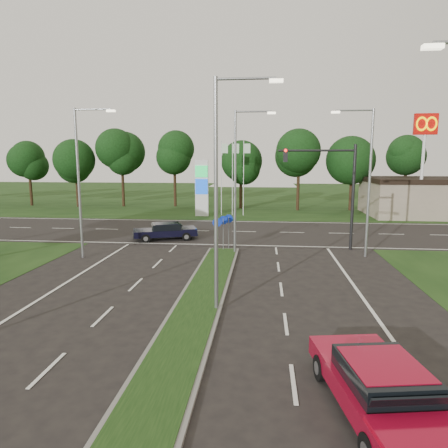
# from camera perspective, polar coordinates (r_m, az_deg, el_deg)

# --- Properties ---
(ground) EXTENTS (160.00, 160.00, 0.00)m
(ground) POSITION_cam_1_polar(r_m,az_deg,el_deg) (11.20, -9.52, -23.28)
(ground) COLOR black
(ground) RESTS_ON ground
(verge_far) EXTENTS (160.00, 50.00, 0.02)m
(verge_far) POSITION_cam_1_polar(r_m,az_deg,el_deg) (64.43, 3.40, 3.78)
(verge_far) COLOR black
(verge_far) RESTS_ON ground
(cross_road) EXTENTS (160.00, 12.00, 0.02)m
(cross_road) POSITION_cam_1_polar(r_m,az_deg,el_deg) (33.74, 1.19, -1.09)
(cross_road) COLOR black
(cross_road) RESTS_ON ground
(median_kerb) EXTENTS (2.00, 26.00, 0.12)m
(median_kerb) POSITION_cam_1_polar(r_m,az_deg,el_deg) (14.62, -5.29, -14.82)
(median_kerb) COLOR slate
(median_kerb) RESTS_ON ground
(commercial_building) EXTENTS (16.00, 9.00, 4.00)m
(commercial_building) POSITION_cam_1_polar(r_m,az_deg,el_deg) (49.25, 28.95, 3.35)
(commercial_building) COLOR gray
(commercial_building) RESTS_ON ground
(streetlight_median_near) EXTENTS (2.53, 0.22, 9.00)m
(streetlight_median_near) POSITION_cam_1_polar(r_m,az_deg,el_deg) (15.22, -0.40, 5.72)
(streetlight_median_near) COLOR gray
(streetlight_median_near) RESTS_ON ground
(streetlight_median_far) EXTENTS (2.53, 0.22, 9.00)m
(streetlight_median_far) POSITION_cam_1_polar(r_m,az_deg,el_deg) (25.17, 2.06, 7.06)
(streetlight_median_far) COLOR gray
(streetlight_median_far) RESTS_ON ground
(streetlight_left_far) EXTENTS (2.53, 0.22, 9.00)m
(streetlight_left_far) POSITION_cam_1_polar(r_m,az_deg,el_deg) (25.57, -19.69, 6.57)
(streetlight_left_far) COLOR gray
(streetlight_left_far) RESTS_ON ground
(streetlight_right_far) EXTENTS (2.53, 0.22, 9.00)m
(streetlight_right_far) POSITION_cam_1_polar(r_m,az_deg,el_deg) (25.87, 19.69, 6.60)
(streetlight_right_far) COLOR gray
(streetlight_right_far) RESTS_ON ground
(traffic_signal) EXTENTS (5.10, 0.42, 7.00)m
(traffic_signal) POSITION_cam_1_polar(r_m,az_deg,el_deg) (27.51, 15.37, 6.03)
(traffic_signal) COLOR black
(traffic_signal) RESTS_ON ground
(median_signs) EXTENTS (1.16, 1.76, 2.38)m
(median_signs) POSITION_cam_1_polar(r_m,az_deg,el_deg) (25.99, -0.13, -0.33)
(median_signs) COLOR gray
(median_signs) RESTS_ON ground
(gas_pylon) EXTENTS (5.80, 1.26, 8.00)m
(gas_pylon) POSITION_cam_1_polar(r_m,az_deg,el_deg) (42.73, -2.91, 5.38)
(gas_pylon) COLOR silver
(gas_pylon) RESTS_ON ground
(mcdonalds_sign) EXTENTS (2.20, 0.47, 10.40)m
(mcdonalds_sign) POSITION_cam_1_polar(r_m,az_deg,el_deg) (43.90, 26.75, 10.79)
(mcdonalds_sign) COLOR silver
(mcdonalds_sign) RESTS_ON ground
(treeline_far) EXTENTS (6.00, 6.00, 9.90)m
(treeline_far) POSITION_cam_1_polar(r_m,az_deg,el_deg) (49.11, 2.85, 10.11)
(treeline_far) COLOR black
(treeline_far) RESTS_ON ground
(red_sedan) EXTENTS (2.83, 5.24, 1.37)m
(red_sedan) POSITION_cam_1_polar(r_m,az_deg,el_deg) (10.74, 21.57, -20.82)
(red_sedan) COLOR maroon
(red_sedan) RESTS_ON ground
(navy_sedan) EXTENTS (5.01, 3.34, 1.28)m
(navy_sedan) POSITION_cam_1_polar(r_m,az_deg,el_deg) (30.50, -8.39, -0.97)
(navy_sedan) COLOR black
(navy_sedan) RESTS_ON ground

